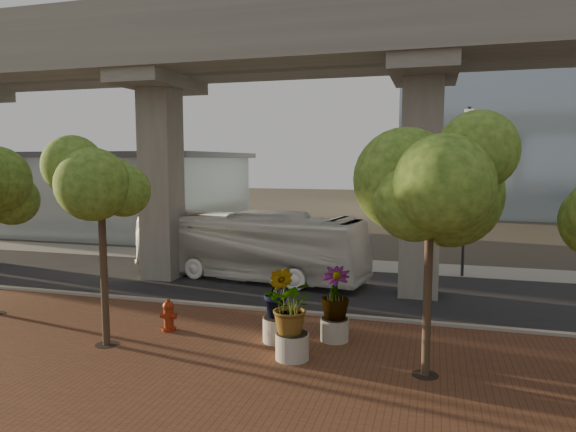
# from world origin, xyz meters

# --- Properties ---
(ground) EXTENTS (160.00, 160.00, 0.00)m
(ground) POSITION_xyz_m (0.00, 0.00, 0.00)
(ground) COLOR #3B352B
(ground) RESTS_ON ground
(brick_plaza) EXTENTS (70.00, 13.00, 0.06)m
(brick_plaza) POSITION_xyz_m (0.00, -8.00, 0.03)
(brick_plaza) COLOR brown
(brick_plaza) RESTS_ON ground
(asphalt_road) EXTENTS (90.00, 8.00, 0.04)m
(asphalt_road) POSITION_xyz_m (0.00, 2.00, 0.02)
(asphalt_road) COLOR black
(asphalt_road) RESTS_ON ground
(curb_strip) EXTENTS (70.00, 0.25, 0.16)m
(curb_strip) POSITION_xyz_m (0.00, -2.00, 0.08)
(curb_strip) COLOR gray
(curb_strip) RESTS_ON ground
(far_sidewalk) EXTENTS (90.00, 3.00, 0.06)m
(far_sidewalk) POSITION_xyz_m (0.00, 7.50, 0.03)
(far_sidewalk) COLOR gray
(far_sidewalk) RESTS_ON ground
(transit_viaduct) EXTENTS (72.00, 5.60, 12.40)m
(transit_viaduct) POSITION_xyz_m (0.00, 2.00, 7.29)
(transit_viaduct) COLOR gray
(transit_viaduct) RESTS_ON ground
(station_pavilion) EXTENTS (23.00, 13.00, 6.30)m
(station_pavilion) POSITION_xyz_m (-20.00, 16.00, 3.22)
(station_pavilion) COLOR #A5B5BD
(station_pavilion) RESTS_ON ground
(transit_bus) EXTENTS (11.90, 4.58, 3.24)m
(transit_bus) POSITION_xyz_m (-2.00, 2.94, 1.62)
(transit_bus) COLOR silver
(transit_bus) RESTS_ON ground
(fire_hydrant) EXTENTS (0.53, 0.48, 1.06)m
(fire_hydrant) POSITION_xyz_m (-1.84, -5.03, 0.57)
(fire_hydrant) COLOR maroon
(fire_hydrant) RESTS_ON ground
(planter_front) EXTENTS (2.13, 2.13, 2.35)m
(planter_front) POSITION_xyz_m (2.77, -6.28, 1.48)
(planter_front) COLOR #9F9890
(planter_front) RESTS_ON ground
(planter_right) EXTENTS (2.18, 2.18, 2.33)m
(planter_right) POSITION_xyz_m (3.64, -4.46, 1.47)
(planter_right) COLOR #A19F92
(planter_right) RESTS_ON ground
(planter_left) EXTENTS (2.17, 2.17, 2.38)m
(planter_left) POSITION_xyz_m (1.97, -5.02, 1.51)
(planter_left) COLOR gray
(planter_left) RESTS_ON ground
(street_tree_near_west) EXTENTS (3.19, 3.19, 6.29)m
(street_tree_near_west) POSITION_xyz_m (-3.02, -6.75, 4.87)
(street_tree_near_west) COLOR #4D3E2C
(street_tree_near_west) RESTS_ON ground
(street_tree_near_east) EXTENTS (4.19, 4.19, 6.92)m
(street_tree_near_east) POSITION_xyz_m (6.44, -6.39, 5.05)
(street_tree_near_east) COLOR #4D3E2C
(street_tree_near_east) RESTS_ON ground
(streetlamp_west) EXTENTS (0.35, 1.03, 7.11)m
(streetlamp_west) POSITION_xyz_m (-8.39, 6.50, 4.16)
(streetlamp_west) COLOR #2A2A2F
(streetlamp_west) RESTS_ON ground
(streetlamp_east) EXTENTS (0.40, 1.17, 8.09)m
(streetlamp_east) POSITION_xyz_m (7.96, 6.10, 4.72)
(streetlamp_east) COLOR #2C2D31
(streetlamp_east) RESTS_ON ground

